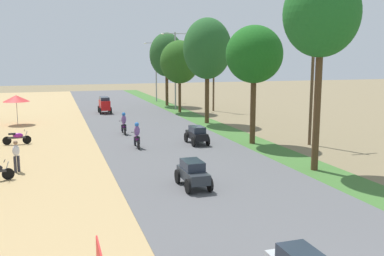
{
  "coord_description": "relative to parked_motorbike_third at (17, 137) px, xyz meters",
  "views": [
    {
      "loc": [
        -7.05,
        -6.44,
        5.75
      ],
      "look_at": [
        0.28,
        16.48,
        1.82
      ],
      "focal_mm": 40.36,
      "sensor_mm": 36.0,
      "label": 1
    }
  ],
  "objects": [
    {
      "name": "motorbike_foreground_rider",
      "position": [
        7.34,
        -3.6,
        0.3
      ],
      "size": [
        0.54,
        1.8,
        1.66
      ],
      "color": "black",
      "rests_on": "road_strip"
    },
    {
      "name": "utility_pole_near",
      "position": [
        18.58,
        -5.76,
        3.79
      ],
      "size": [
        1.8,
        0.2,
        8.31
      ],
      "color": "brown",
      "rests_on": "ground"
    },
    {
      "name": "car_sedan_charcoal",
      "position": [
        8.15,
        -12.73,
        0.19
      ],
      "size": [
        1.1,
        2.26,
        1.19
      ],
      "color": "#282D33",
      "rests_on": "road_strip"
    },
    {
      "name": "car_van_red",
      "position": [
        7.37,
        14.68,
        0.47
      ],
      "size": [
        1.19,
        2.41,
        1.67
      ],
      "color": "red",
      "rests_on": "road_strip"
    },
    {
      "name": "parked_motorbike_third",
      "position": [
        0.0,
        0.0,
        0.0
      ],
      "size": [
        1.8,
        0.54,
        0.94
      ],
      "color": "black",
      "rests_on": "dirt_shoulder"
    },
    {
      "name": "pedestrian_on_shoulder",
      "position": [
        0.52,
        -7.53,
        0.41
      ],
      "size": [
        0.43,
        0.4,
        1.62
      ],
      "color": "#33333D",
      "rests_on": "dirt_shoulder"
    },
    {
      "name": "median_tree_fifth",
      "position": [
        15.37,
        19.9,
        5.53
      ],
      "size": [
        4.04,
        4.04,
        8.62
      ],
      "color": "#4C351E",
      "rests_on": "median_strip"
    },
    {
      "name": "vendor_umbrella",
      "position": [
        -0.65,
        9.3,
        1.75
      ],
      "size": [
        2.2,
        2.2,
        2.52
      ],
      "color": "#99999E",
      "rests_on": "dirt_shoulder"
    },
    {
      "name": "motorbike_ahead_second",
      "position": [
        7.32,
        1.64,
        0.3
      ],
      "size": [
        0.54,
        1.8,
        1.66
      ],
      "color": "black",
      "rests_on": "road_strip"
    },
    {
      "name": "median_tree_second",
      "position": [
        15.02,
        -4.43,
        5.37
      ],
      "size": [
        3.73,
        3.73,
        7.79
      ],
      "color": "#4C351E",
      "rests_on": "median_strip"
    },
    {
      "name": "streetlamp_near",
      "position": [
        15.34,
        15.98,
        4.33
      ],
      "size": [
        3.16,
        0.2,
        8.44
      ],
      "color": "gray",
      "rests_on": "median_strip"
    },
    {
      "name": "median_tree_fourth",
      "position": [
        15.05,
        13.24,
        4.75
      ],
      "size": [
        4.06,
        4.06,
        7.48
      ],
      "color": "#4C351E",
      "rests_on": "median_strip"
    },
    {
      "name": "car_sedan_black",
      "position": [
        11.37,
        -3.58,
        0.19
      ],
      "size": [
        1.1,
        2.26,
        1.19
      ],
      "color": "black",
      "rests_on": "road_strip"
    },
    {
      "name": "median_tree_third",
      "position": [
        15.2,
        5.14,
        5.94
      ],
      "size": [
        4.16,
        4.16,
        9.08
      ],
      "color": "#4C351E",
      "rests_on": "median_strip"
    },
    {
      "name": "median_tree_nearest",
      "position": [
        15.03,
        -11.72,
        7.24
      ],
      "size": [
        3.73,
        3.73,
        9.9
      ],
      "color": "#4C351E",
      "rests_on": "median_strip"
    },
    {
      "name": "utility_pole_far",
      "position": [
        18.99,
        13.64,
        4.0
      ],
      "size": [
        1.8,
        0.2,
        8.73
      ],
      "color": "brown",
      "rests_on": "ground"
    },
    {
      "name": "streetlamp_mid",
      "position": [
        15.34,
        25.36,
        3.96
      ],
      "size": [
        3.16,
        0.2,
        7.73
      ],
      "color": "gray",
      "rests_on": "median_strip"
    }
  ]
}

